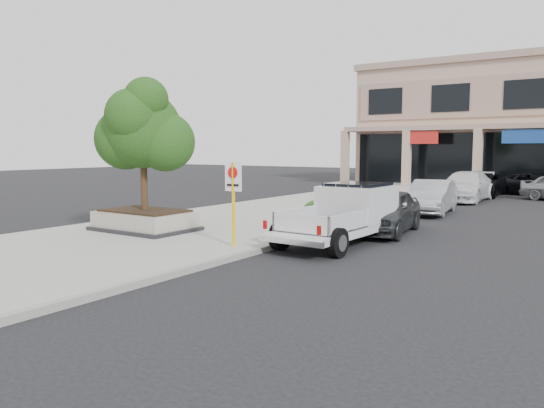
{
  "coord_description": "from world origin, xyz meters",
  "views": [
    {
      "loc": [
        6.66,
        -10.83,
        2.82
      ],
      "look_at": [
        -1.68,
        1.5,
        1.26
      ],
      "focal_mm": 35.0,
      "sensor_mm": 36.0,
      "label": 1
    }
  ],
  "objects_px": {
    "curb_car_a": "(385,211)",
    "pickup_truck": "(342,214)",
    "planter_tree": "(149,130)",
    "no_parking_sign": "(233,192)",
    "curb_car_b": "(431,197)",
    "lot_car_d": "(535,184)",
    "planter": "(145,220)",
    "curb_car_c": "(465,186)",
    "curb_car_d": "(479,184)"
  },
  "relations": [
    {
      "from": "curb_car_a",
      "to": "pickup_truck",
      "type": "bearing_deg",
      "value": -103.34
    },
    {
      "from": "planter_tree",
      "to": "no_parking_sign",
      "type": "height_order",
      "value": "planter_tree"
    },
    {
      "from": "curb_car_b",
      "to": "lot_car_d",
      "type": "bearing_deg",
      "value": 72.21
    },
    {
      "from": "planter_tree",
      "to": "curb_car_b",
      "type": "bearing_deg",
      "value": 61.35
    },
    {
      "from": "no_parking_sign",
      "to": "curb_car_a",
      "type": "relative_size",
      "value": 0.53
    },
    {
      "from": "no_parking_sign",
      "to": "planter_tree",
      "type": "bearing_deg",
      "value": 169.6
    },
    {
      "from": "planter_tree",
      "to": "pickup_truck",
      "type": "bearing_deg",
      "value": 18.37
    },
    {
      "from": "planter",
      "to": "curb_car_c",
      "type": "bearing_deg",
      "value": 71.66
    },
    {
      "from": "planter",
      "to": "curb_car_b",
      "type": "relative_size",
      "value": 0.72
    },
    {
      "from": "planter_tree",
      "to": "curb_car_b",
      "type": "distance_m",
      "value": 12.55
    },
    {
      "from": "pickup_truck",
      "to": "curb_car_c",
      "type": "bearing_deg",
      "value": 93.02
    },
    {
      "from": "pickup_truck",
      "to": "curb_car_a",
      "type": "height_order",
      "value": "pickup_truck"
    },
    {
      "from": "no_parking_sign",
      "to": "curb_car_c",
      "type": "distance_m",
      "value": 18.15
    },
    {
      "from": "pickup_truck",
      "to": "curb_car_b",
      "type": "xyz_separation_m",
      "value": [
        -0.07,
        8.78,
        -0.16
      ]
    },
    {
      "from": "planter",
      "to": "curb_car_b",
      "type": "bearing_deg",
      "value": 61.15
    },
    {
      "from": "planter",
      "to": "lot_car_d",
      "type": "relative_size",
      "value": 0.66
    },
    {
      "from": "curb_car_c",
      "to": "curb_car_d",
      "type": "bearing_deg",
      "value": 91.36
    },
    {
      "from": "planter_tree",
      "to": "pickup_truck",
      "type": "height_order",
      "value": "planter_tree"
    },
    {
      "from": "planter",
      "to": "lot_car_d",
      "type": "distance_m",
      "value": 24.75
    },
    {
      "from": "curb_car_a",
      "to": "planter_tree",
      "type": "bearing_deg",
      "value": -150.43
    },
    {
      "from": "lot_car_d",
      "to": "no_parking_sign",
      "type": "bearing_deg",
      "value": -172.71
    },
    {
      "from": "planter",
      "to": "curb_car_a",
      "type": "bearing_deg",
      "value": 36.79
    },
    {
      "from": "planter",
      "to": "curb_car_d",
      "type": "distance_m",
      "value": 21.7
    },
    {
      "from": "planter",
      "to": "no_parking_sign",
      "type": "relative_size",
      "value": 1.39
    },
    {
      "from": "curb_car_b",
      "to": "curb_car_c",
      "type": "relative_size",
      "value": 0.82
    },
    {
      "from": "planter_tree",
      "to": "curb_car_c",
      "type": "xyz_separation_m",
      "value": [
        5.66,
        17.31,
        -2.63
      ]
    },
    {
      "from": "no_parking_sign",
      "to": "curb_car_c",
      "type": "height_order",
      "value": "no_parking_sign"
    },
    {
      "from": "no_parking_sign",
      "to": "lot_car_d",
      "type": "bearing_deg",
      "value": 79.83
    },
    {
      "from": "curb_car_a",
      "to": "lot_car_d",
      "type": "distance_m",
      "value": 18.62
    },
    {
      "from": "curb_car_c",
      "to": "planter_tree",
      "type": "bearing_deg",
      "value": -108.15
    },
    {
      "from": "pickup_truck",
      "to": "lot_car_d",
      "type": "height_order",
      "value": "pickup_truck"
    },
    {
      "from": "pickup_truck",
      "to": "curb_car_d",
      "type": "xyz_separation_m",
      "value": [
        -0.37,
        18.81,
        -0.15
      ]
    },
    {
      "from": "planter",
      "to": "lot_car_d",
      "type": "xyz_separation_m",
      "value": [
        8.43,
        23.27,
        0.2
      ]
    },
    {
      "from": "curb_car_c",
      "to": "lot_car_d",
      "type": "distance_m",
      "value": 6.38
    },
    {
      "from": "planter",
      "to": "planter_tree",
      "type": "xyz_separation_m",
      "value": [
        0.13,
        0.15,
        2.94
      ]
    },
    {
      "from": "planter_tree",
      "to": "curb_car_a",
      "type": "distance_m",
      "value": 8.21
    },
    {
      "from": "curb_car_c",
      "to": "pickup_truck",
      "type": "bearing_deg",
      "value": -88.98
    },
    {
      "from": "no_parking_sign",
      "to": "curb_car_c",
      "type": "relative_size",
      "value": 0.43
    },
    {
      "from": "curb_car_b",
      "to": "curb_car_d",
      "type": "distance_m",
      "value": 10.03
    },
    {
      "from": "curb_car_a",
      "to": "curb_car_c",
      "type": "xyz_separation_m",
      "value": [
        -0.58,
        12.7,
        0.04
      ]
    },
    {
      "from": "pickup_truck",
      "to": "curb_car_b",
      "type": "bearing_deg",
      "value": 92.4
    },
    {
      "from": "no_parking_sign",
      "to": "curb_car_d",
      "type": "xyz_separation_m",
      "value": [
        1.56,
        21.52,
        -0.89
      ]
    },
    {
      "from": "curb_car_a",
      "to": "lot_car_d",
      "type": "height_order",
      "value": "curb_car_a"
    },
    {
      "from": "planter",
      "to": "curb_car_c",
      "type": "distance_m",
      "value": 18.41
    },
    {
      "from": "curb_car_a",
      "to": "curb_car_b",
      "type": "xyz_separation_m",
      "value": [
        -0.36,
        6.14,
        -0.01
      ]
    },
    {
      "from": "planter_tree",
      "to": "curb_car_d",
      "type": "relative_size",
      "value": 0.75
    },
    {
      "from": "curb_car_a",
      "to": "curb_car_c",
      "type": "distance_m",
      "value": 12.72
    },
    {
      "from": "curb_car_c",
      "to": "curb_car_b",
      "type": "bearing_deg",
      "value": -88.15
    },
    {
      "from": "planter",
      "to": "curb_car_d",
      "type": "bearing_deg",
      "value": 74.75
    },
    {
      "from": "curb_car_b",
      "to": "planter",
      "type": "bearing_deg",
      "value": -125.58
    }
  ]
}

